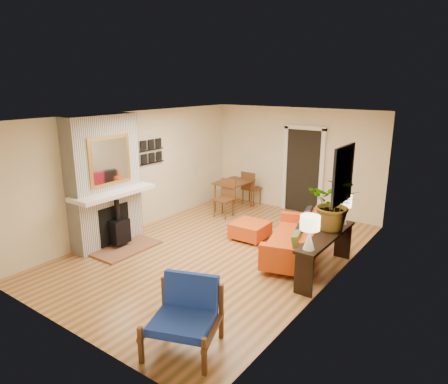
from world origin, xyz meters
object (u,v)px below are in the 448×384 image
at_px(ottoman, 250,229).
at_px(blue_chair, 186,311).
at_px(dining_table, 236,187).
at_px(lamp_far, 343,206).
at_px(houseplant, 335,203).
at_px(console_table, 326,243).
at_px(lamp_near, 310,228).
at_px(sofa, 298,240).

distance_m(ottoman, blue_chair, 3.67).
xyz_separation_m(dining_table, lamp_far, (3.25, -1.40, 0.46)).
height_order(ottoman, dining_table, dining_table).
xyz_separation_m(blue_chair, dining_table, (-2.57, 4.90, 0.13)).
bearing_deg(houseplant, console_table, -88.14).
height_order(lamp_near, houseplant, houseplant).
bearing_deg(dining_table, sofa, -33.97).
bearing_deg(lamp_far, dining_table, 156.68).
height_order(sofa, console_table, sofa).
distance_m(lamp_far, houseplant, 0.41).
bearing_deg(console_table, dining_table, 147.20).
bearing_deg(sofa, houseplant, -5.19).
distance_m(sofa, lamp_near, 1.48).
bearing_deg(lamp_near, ottoman, 144.22).
bearing_deg(lamp_near, blue_chair, -108.00).
relative_size(dining_table, lamp_near, 3.15).
relative_size(ottoman, blue_chair, 0.68).
height_order(ottoman, blue_chair, blue_chair).
distance_m(blue_chair, houseplant, 3.27).
relative_size(lamp_near, houseplant, 0.57).
relative_size(ottoman, houseplant, 0.76).
height_order(sofa, blue_chair, blue_chair).
bearing_deg(sofa, lamp_near, -57.86).
xyz_separation_m(ottoman, dining_table, (-1.34, 1.45, 0.40)).
height_order(lamp_near, lamp_far, same).
bearing_deg(houseplant, lamp_near, -89.45).
relative_size(lamp_near, lamp_far, 1.00).
bearing_deg(dining_table, lamp_far, -23.32).
distance_m(blue_chair, dining_table, 5.54).
height_order(console_table, lamp_far, lamp_far).
xyz_separation_m(blue_chair, lamp_near, (0.68, 2.08, 0.59)).
distance_m(sofa, lamp_far, 1.05).
bearing_deg(houseplant, lamp_far, 88.51).
relative_size(blue_chair, console_table, 0.57).
distance_m(ottoman, dining_table, 2.02).
bearing_deg(ottoman, blue_chair, -70.40).
bearing_deg(ottoman, sofa, -12.71).
bearing_deg(houseplant, dining_table, 151.13).
height_order(lamp_far, houseplant, houseplant).
height_order(dining_table, console_table, dining_table).
bearing_deg(console_table, blue_chair, -103.53).
bearing_deg(dining_table, lamp_near, -40.99).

